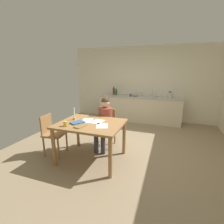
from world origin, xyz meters
TOP-DOWN VIEW (x-y plane):
  - ground_plane at (0.00, 0.00)m, footprint 5.20×5.20m
  - wall_back at (0.00, 2.60)m, footprint 5.20×0.12m
  - kitchen_counter at (0.00, 2.24)m, footprint 2.86×0.64m
  - dining_table at (-0.45, -0.68)m, footprint 1.26×1.00m
  - chair_at_table at (-0.40, 0.06)m, footprint 0.41×0.41m
  - person_seated at (-0.40, -0.09)m, footprint 0.33×0.59m
  - chair_side_empty at (-1.34, -0.76)m, footprint 0.44×0.44m
  - coffee_mug at (-0.79, -1.01)m, footprint 0.11×0.08m
  - candlestick at (-0.86, -0.61)m, footprint 0.06×0.06m
  - book_magazine at (-0.68, -0.79)m, footprint 0.27×0.30m
  - book_cookery at (-0.52, -0.94)m, footprint 0.19×0.26m
  - paper_letter at (-0.59, -0.57)m, footprint 0.25×0.32m
  - paper_bill at (-0.17, -0.77)m, footprint 0.30×0.35m
  - paper_envelope at (-0.36, -0.56)m, footprint 0.24×0.31m
  - sink_unit at (0.42, 2.24)m, footprint 0.36×0.36m
  - bottle_oil at (-0.99, 2.32)m, footprint 0.08×0.08m
  - bottle_vinegar at (-0.87, 2.24)m, footprint 0.07×0.07m
  - mixing_bowl at (-0.14, 2.18)m, footprint 0.19×0.19m
  - stovetop_kettle at (0.99, 2.24)m, footprint 0.18×0.18m
  - wine_glass_near_sink at (0.06, 2.39)m, footprint 0.07×0.07m
  - wine_glass_by_kettle at (-0.06, 2.39)m, footprint 0.07×0.07m
  - wine_glass_back_left at (-0.17, 2.39)m, footprint 0.07×0.07m
  - wine_glass_back_right at (-0.27, 2.39)m, footprint 0.07×0.07m
  - teacup_on_counter at (-0.29, 2.09)m, footprint 0.11×0.07m

SIDE VIEW (x-z plane):
  - ground_plane at x=0.00m, z-range -0.04..0.00m
  - kitchen_counter at x=0.00m, z-range 0.00..0.90m
  - chair_side_empty at x=-1.34m, z-range 0.05..0.92m
  - chair_at_table at x=-0.40m, z-range 0.05..0.93m
  - dining_table at x=-0.45m, z-range 0.28..1.07m
  - person_seated at x=-0.40m, z-range 0.08..1.28m
  - paper_letter at x=-0.59m, z-range 0.79..0.79m
  - paper_bill at x=-0.17m, z-range 0.79..0.79m
  - paper_envelope at x=-0.36m, z-range 0.79..0.79m
  - book_cookery at x=-0.52m, z-range 0.79..0.80m
  - book_magazine at x=-0.68m, z-range 0.79..0.81m
  - coffee_mug at x=-0.79m, z-range 0.79..0.88m
  - candlestick at x=-0.86m, z-range 0.73..0.99m
  - sink_unit at x=0.42m, z-range 0.80..1.04m
  - mixing_bowl at x=-0.14m, z-range 0.90..0.98m
  - teacup_on_counter at x=-0.29m, z-range 0.90..0.99m
  - stovetop_kettle at x=0.99m, z-range 0.89..1.11m
  - bottle_vinegar at x=-0.87m, z-range 0.88..1.13m
  - wine_glass_near_sink at x=0.06m, z-range 0.93..1.09m
  - wine_glass_by_kettle at x=-0.06m, z-range 0.93..1.09m
  - wine_glass_back_left at x=-0.17m, z-range 0.93..1.09m
  - wine_glass_back_right at x=-0.27m, z-range 0.93..1.09m
  - bottle_oil at x=-0.99m, z-range 0.88..1.18m
  - wall_back at x=0.00m, z-range 0.00..2.60m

